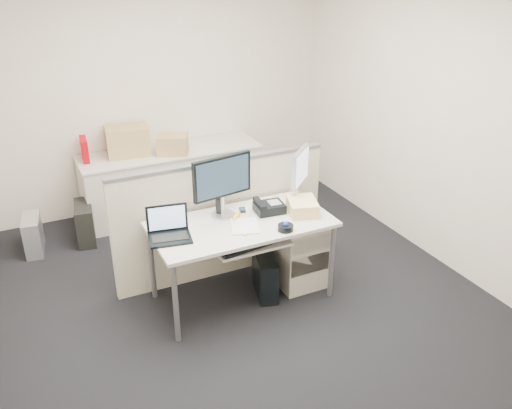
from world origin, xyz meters
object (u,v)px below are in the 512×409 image
laptop (169,226)px  monitor_main (222,187)px  desk (242,229)px  desk_phone (269,208)px

laptop → monitor_main: bearing=30.7°
desk → desk_phone: size_ratio=6.16×
desk → desk_phone: 0.33m
desk → laptop: 0.65m
laptop → desk_phone: bearing=16.3°
monitor_main → laptop: bearing=-168.7°
monitor_main → desk_phone: 0.46m
laptop → desk_phone: 0.93m
monitor_main → laptop: (-0.53, -0.20, -0.15)m
desk → laptop: (-0.62, -0.02, 0.19)m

